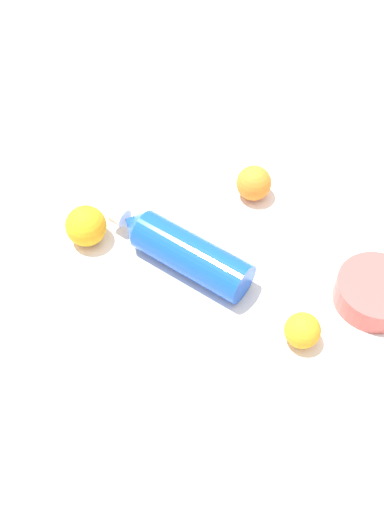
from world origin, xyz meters
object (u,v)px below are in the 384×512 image
(orange_0, at_px, (254,183))
(water_bottle, at_px, (181,250))
(ceramic_bowl, at_px, (375,292))
(orange_1, at_px, (302,330))
(orange_2, at_px, (86,226))

(orange_0, bearing_deg, water_bottle, 12.93)
(orange_0, bearing_deg, ceramic_bowl, 91.12)
(orange_0, xyz_separation_m, orange_1, (0.15, 0.30, -0.00))
(orange_0, height_order, orange_2, orange_2)
(orange_1, distance_m, ceramic_bowl, 0.16)
(water_bottle, distance_m, ceramic_bowl, 0.35)
(orange_0, distance_m, orange_2, 0.34)
(orange_0, height_order, ceramic_bowl, orange_0)
(orange_0, bearing_deg, orange_2, -17.53)
(orange_1, bearing_deg, ceramic_bowl, 173.45)
(water_bottle, relative_size, orange_2, 3.80)
(orange_0, relative_size, orange_2, 0.90)
(orange_2, xyz_separation_m, ceramic_bowl, (-0.33, 0.43, -0.01))
(orange_2, bearing_deg, water_bottle, 125.47)
(water_bottle, distance_m, orange_1, 0.26)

